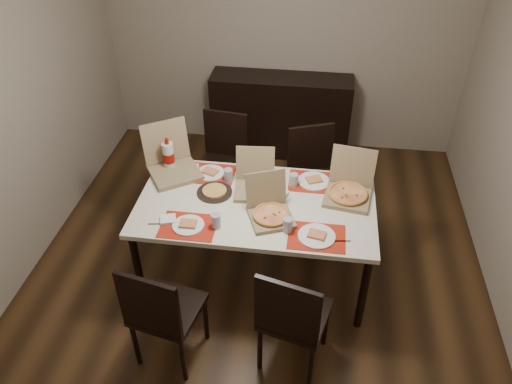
# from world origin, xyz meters

# --- Properties ---
(ground) EXTENTS (3.80, 4.00, 0.02)m
(ground) POSITION_xyz_m (0.00, 0.00, -0.01)
(ground) COLOR #3E2713
(ground) RESTS_ON ground
(room_walls) EXTENTS (3.84, 4.02, 2.62)m
(room_walls) POSITION_xyz_m (0.00, 0.43, 1.73)
(room_walls) COLOR gray
(room_walls) RESTS_ON ground
(sideboard) EXTENTS (1.50, 0.40, 0.90)m
(sideboard) POSITION_xyz_m (0.00, 1.78, 0.45)
(sideboard) COLOR black
(sideboard) RESTS_ON ground
(dining_table) EXTENTS (1.80, 1.00, 0.75)m
(dining_table) POSITION_xyz_m (-0.01, -0.15, 0.68)
(dining_table) COLOR beige
(dining_table) RESTS_ON ground
(chair_near_left) EXTENTS (0.50, 0.50, 0.93)m
(chair_near_left) POSITION_xyz_m (-0.50, -1.07, 0.51)
(chair_near_left) COLOR black
(chair_near_left) RESTS_ON ground
(chair_near_right) EXTENTS (0.51, 0.51, 0.93)m
(chair_near_right) POSITION_xyz_m (0.35, -1.00, 0.51)
(chair_near_right) COLOR black
(chair_near_right) RESTS_ON ground
(chair_far_left) EXTENTS (0.47, 0.47, 0.93)m
(chair_far_left) POSITION_xyz_m (-0.45, 0.78, 0.51)
(chair_far_left) COLOR black
(chair_far_left) RESTS_ON ground
(chair_far_right) EXTENTS (0.54, 0.54, 0.93)m
(chair_far_right) POSITION_xyz_m (0.40, 0.65, 0.51)
(chair_far_right) COLOR black
(chair_far_right) RESTS_ON ground
(setting_near_left) EXTENTS (0.53, 0.30, 0.11)m
(setting_near_left) POSITION_xyz_m (-0.41, -0.48, 0.77)
(setting_near_left) COLOR red
(setting_near_left) RESTS_ON dining_table
(setting_near_right) EXTENTS (0.48, 0.30, 0.11)m
(setting_near_right) POSITION_xyz_m (0.41, -0.47, 0.77)
(setting_near_right) COLOR red
(setting_near_right) RESTS_ON dining_table
(setting_far_left) EXTENTS (0.46, 0.30, 0.11)m
(setting_far_left) POSITION_xyz_m (-0.40, 0.15, 0.77)
(setting_far_left) COLOR red
(setting_far_left) RESTS_ON dining_table
(setting_far_right) EXTENTS (0.51, 0.30, 0.11)m
(setting_far_right) POSITION_xyz_m (0.38, 0.15, 0.77)
(setting_far_right) COLOR red
(setting_far_right) RESTS_ON dining_table
(napkin_loose) EXTENTS (0.16, 0.16, 0.02)m
(napkin_loose) POSITION_xyz_m (0.07, -0.27, 0.76)
(napkin_loose) COLOR white
(napkin_loose) RESTS_ON dining_table
(pizza_box_center) EXTENTS (0.41, 0.42, 0.30)m
(pizza_box_center) POSITION_xyz_m (0.12, -0.30, 0.80)
(pizza_box_center) COLOR olive
(pizza_box_center) RESTS_ON dining_table
(pizza_box_right) EXTENTS (0.39, 0.42, 0.34)m
(pizza_box_right) POSITION_xyz_m (0.69, 0.03, 0.81)
(pizza_box_right) COLOR olive
(pizza_box_right) RESTS_ON dining_table
(pizza_box_left) EXTENTS (0.55, 0.56, 0.38)m
(pizza_box_left) POSITION_xyz_m (-0.74, 0.16, 0.81)
(pizza_box_left) COLOR olive
(pizza_box_left) RESTS_ON dining_table
(pizza_box_extra) EXTENTS (0.33, 0.36, 0.30)m
(pizza_box_extra) POSITION_xyz_m (-0.04, 0.02, 0.81)
(pizza_box_extra) COLOR olive
(pizza_box_extra) RESTS_ON dining_table
(faina_plate) EXTENTS (0.28, 0.28, 0.03)m
(faina_plate) POSITION_xyz_m (-0.34, -0.08, 0.76)
(faina_plate) COLOR black
(faina_plate) RESTS_ON dining_table
(dip_bowl) EXTENTS (0.14, 0.14, 0.03)m
(dip_bowl) POSITION_xyz_m (0.17, -0.03, 0.76)
(dip_bowl) COLOR white
(dip_bowl) RESTS_ON dining_table
(soda_bottle) EXTENTS (0.10, 0.10, 0.29)m
(soda_bottle) POSITION_xyz_m (-0.77, 0.20, 0.87)
(soda_bottle) COLOR silver
(soda_bottle) RESTS_ON dining_table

